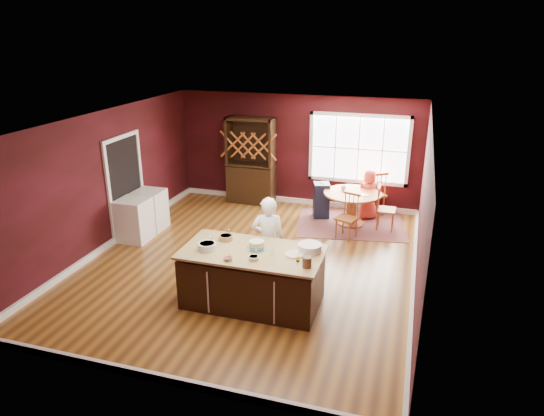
{
  "coord_description": "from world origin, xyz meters",
  "views": [
    {
      "loc": [
        2.78,
        -7.78,
        4.16
      ],
      "look_at": [
        0.35,
        0.22,
        1.05
      ],
      "focal_mm": 32.0,
      "sensor_mm": 36.0,
      "label": 1
    }
  ],
  "objects": [
    {
      "name": "room_shell",
      "position": [
        0.0,
        0.0,
        1.35
      ],
      "size": [
        7.0,
        7.0,
        7.0
      ],
      "color": "#8E5B1F",
      "rests_on": "ground"
    },
    {
      "name": "window",
      "position": [
        1.5,
        3.47,
        1.5
      ],
      "size": [
        2.36,
        0.1,
        1.66
      ],
      "primitive_type": null,
      "color": "white",
      "rests_on": "room_shell"
    },
    {
      "name": "doorway",
      "position": [
        -2.97,
        0.6,
        1.02
      ],
      "size": [
        0.08,
        1.26,
        2.13
      ],
      "primitive_type": null,
      "color": "white",
      "rests_on": "room_shell"
    },
    {
      "name": "kitchen_island",
      "position": [
        0.51,
        -1.35,
        0.44
      ],
      "size": [
        2.2,
        1.15,
        0.92
      ],
      "color": "black",
      "rests_on": "ground"
    },
    {
      "name": "dining_table",
      "position": [
        1.54,
        2.44,
        0.53
      ],
      "size": [
        1.27,
        1.27,
        0.75
      ],
      "color": "brown",
      "rests_on": "ground"
    },
    {
      "name": "baker",
      "position": [
        0.55,
        -0.64,
        0.78
      ],
      "size": [
        0.64,
        0.49,
        1.57
      ],
      "primitive_type": "imported",
      "rotation": [
        0.0,
        0.0,
        3.35
      ],
      "color": "white",
      "rests_on": "ground"
    },
    {
      "name": "layer_cake",
      "position": [
        0.56,
        -1.27,
        0.99
      ],
      "size": [
        0.33,
        0.33,
        0.13
      ],
      "primitive_type": null,
      "color": "silver",
      "rests_on": "kitchen_island"
    },
    {
      "name": "bowl_blue",
      "position": [
        -0.17,
        -1.52,
        0.97
      ],
      "size": [
        0.28,
        0.28,
        0.11
      ],
      "primitive_type": "cylinder",
      "color": "white",
      "rests_on": "kitchen_island"
    },
    {
      "name": "bowl_yellow",
      "position": [
        -0.03,
        -1.09,
        0.96
      ],
      "size": [
        0.22,
        0.22,
        0.08
      ],
      "primitive_type": "cylinder",
      "color": "olive",
      "rests_on": "kitchen_island"
    },
    {
      "name": "bowl_pink",
      "position": [
        0.28,
        -1.78,
        0.94
      ],
      "size": [
        0.14,
        0.14,
        0.05
      ],
      "primitive_type": "cylinder",
      "color": "white",
      "rests_on": "kitchen_island"
    },
    {
      "name": "bowl_olive",
      "position": [
        0.63,
        -1.65,
        0.95
      ],
      "size": [
        0.16,
        0.16,
        0.06
      ],
      "primitive_type": "cylinder",
      "color": "beige",
      "rests_on": "kitchen_island"
    },
    {
      "name": "drinking_glass",
      "position": [
        0.86,
        -1.45,
        1.0
      ],
      "size": [
        0.08,
        0.08,
        0.16
      ],
      "primitive_type": "cylinder",
      "color": "silver",
      "rests_on": "kitchen_island"
    },
    {
      "name": "dinner_plate",
      "position": [
        1.17,
        -1.31,
        0.93
      ],
      "size": [
        0.29,
        0.29,
        0.02
      ],
      "primitive_type": "cylinder",
      "color": "#FFF2BF",
      "rests_on": "kitchen_island"
    },
    {
      "name": "white_tub",
      "position": [
        1.37,
        -1.12,
        0.98
      ],
      "size": [
        0.37,
        0.37,
        0.13
      ],
      "primitive_type": "cylinder",
      "color": "silver",
      "rests_on": "kitchen_island"
    },
    {
      "name": "stoneware_crock",
      "position": [
        1.45,
        -1.65,
        1.0
      ],
      "size": [
        0.14,
        0.14,
        0.16
      ],
      "primitive_type": "cylinder",
      "color": "#42321F",
      "rests_on": "kitchen_island"
    },
    {
      "name": "toy_figurine",
      "position": [
        1.28,
        -1.52,
        0.96
      ],
      "size": [
        0.05,
        0.05,
        0.09
      ],
      "primitive_type": null,
      "color": "#FFDD01",
      "rests_on": "kitchen_island"
    },
    {
      "name": "rug",
      "position": [
        1.54,
        2.44,
        0.01
      ],
      "size": [
        2.62,
        2.18,
        0.01
      ],
      "primitive_type": "cube",
      "rotation": [
        0.0,
        0.0,
        0.17
      ],
      "color": "brown",
      "rests_on": "ground"
    },
    {
      "name": "chair_east",
      "position": [
        2.3,
        2.37,
        0.5
      ],
      "size": [
        0.4,
        0.42,
        0.99
      ],
      "primitive_type": null,
      "rotation": [
        0.0,
        0.0,
        1.57
      ],
      "color": "brown",
      "rests_on": "ground"
    },
    {
      "name": "chair_south",
      "position": [
        1.55,
        1.64,
        0.49
      ],
      "size": [
        0.52,
        0.51,
        0.98
      ],
      "primitive_type": null,
      "rotation": [
        0.0,
        0.0,
        -0.34
      ],
      "color": "#955824",
      "rests_on": "ground"
    },
    {
      "name": "chair_north",
      "position": [
        1.95,
        3.24,
        0.54
      ],
      "size": [
        0.62,
        0.61,
        1.08
      ],
      "primitive_type": null,
      "rotation": [
        0.0,
        0.0,
        3.72
      ],
      "color": "olive",
      "rests_on": "ground"
    },
    {
      "name": "seated_woman",
      "position": [
        1.85,
        2.94,
        0.59
      ],
      "size": [
        0.67,
        0.55,
        1.17
      ],
      "primitive_type": "imported",
      "rotation": [
        0.0,
        0.0,
        3.51
      ],
      "color": "#DA4135",
      "rests_on": "ground"
    },
    {
      "name": "high_chair",
      "position": [
        0.81,
        2.68,
        0.43
      ],
      "size": [
        0.44,
        0.44,
        0.87
      ],
      "primitive_type": null,
      "rotation": [
        0.0,
        0.0,
        0.32
      ],
      "color": "#1D2341",
      "rests_on": "ground"
    },
    {
      "name": "toddler",
      "position": [
        0.79,
        2.79,
        0.81
      ],
      "size": [
        0.18,
        0.14,
        0.26
      ],
      "primitive_type": null,
      "color": "#8CA5BF",
      "rests_on": "high_chair"
    },
    {
      "name": "table_plate",
      "position": [
        1.82,
        2.34,
        0.76
      ],
      "size": [
        0.2,
        0.2,
        0.02
      ],
      "primitive_type": "cylinder",
      "color": "beige",
      "rests_on": "dining_table"
    },
    {
      "name": "table_cup",
      "position": [
        1.32,
        2.6,
        0.8
      ],
      "size": [
        0.14,
        0.14,
        0.09
      ],
      "primitive_type": "imported",
      "rotation": [
        0.0,
        0.0,
        -0.14
      ],
      "color": "silver",
      "rests_on": "dining_table"
    },
    {
      "name": "hutch",
      "position": [
        -1.1,
        3.22,
        1.08
      ],
      "size": [
        1.17,
        0.49,
        2.15
      ],
      "primitive_type": "cube",
      "color": "black",
      "rests_on": "ground"
    },
    {
      "name": "washer",
      "position": [
        -2.64,
        0.28,
        0.44
      ],
      "size": [
        0.61,
        0.59,
        0.89
      ],
      "primitive_type": "cube",
      "color": "white",
      "rests_on": "ground"
    },
    {
      "name": "dryer",
      "position": [
        -2.64,
        0.92,
        0.44
      ],
      "size": [
        0.6,
        0.58,
        0.88
      ],
      "primitive_type": "cube",
      "color": "silver",
      "rests_on": "ground"
    }
  ]
}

